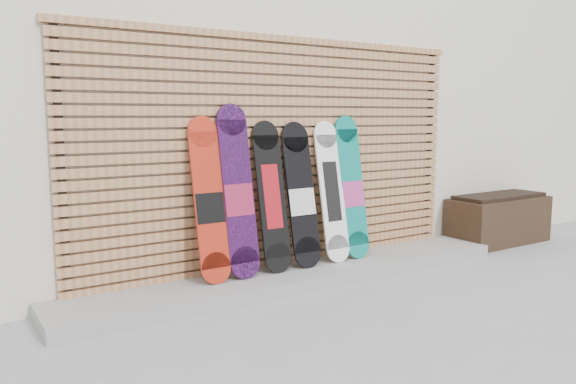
# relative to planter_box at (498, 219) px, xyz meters

# --- Properties ---
(ground) EXTENTS (80.00, 80.00, 0.00)m
(ground) POSITION_rel_planter_box_xyz_m (-2.80, -0.69, -0.30)
(ground) COLOR gray
(ground) RESTS_ON ground
(building) EXTENTS (12.00, 5.00, 3.60)m
(building) POSITION_rel_planter_box_xyz_m (-2.30, 2.81, 1.50)
(building) COLOR beige
(building) RESTS_ON ground
(concrete_step) EXTENTS (4.60, 0.70, 0.12)m
(concrete_step) POSITION_rel_planter_box_xyz_m (-2.95, -0.01, -0.24)
(concrete_step) COLOR gray
(concrete_step) RESTS_ON ground
(slat_wall) EXTENTS (4.26, 0.08, 2.29)m
(slat_wall) POSITION_rel_planter_box_xyz_m (-2.95, 0.28, 0.91)
(slat_wall) COLOR #AB7147
(slat_wall) RESTS_ON ground
(planter_box) EXTENTS (1.35, 0.56, 0.61)m
(planter_box) POSITION_rel_planter_box_xyz_m (0.00, 0.00, 0.00)
(planter_box) COLOR black
(planter_box) RESTS_ON ground
(snowboard_0) EXTENTS (0.28, 0.30, 1.44)m
(snowboard_0) POSITION_rel_planter_box_xyz_m (-3.82, 0.10, 0.53)
(snowboard_0) COLOR #B42613
(snowboard_0) RESTS_ON concrete_step
(snowboard_1) EXTENTS (0.29, 0.30, 1.54)m
(snowboard_1) POSITION_rel_planter_box_xyz_m (-3.54, 0.10, 0.58)
(snowboard_1) COLOR black
(snowboard_1) RESTS_ON concrete_step
(snowboard_2) EXTENTS (0.28, 0.30, 1.39)m
(snowboard_2) POSITION_rel_planter_box_xyz_m (-3.19, 0.11, 0.52)
(snowboard_2) COLOR black
(snowboard_2) RESTS_ON concrete_step
(snowboard_3) EXTENTS (0.30, 0.30, 1.38)m
(snowboard_3) POSITION_rel_planter_box_xyz_m (-2.86, 0.10, 0.50)
(snowboard_3) COLOR black
(snowboard_3) RESTS_ON concrete_step
(snowboard_4) EXTENTS (0.27, 0.30, 1.38)m
(snowboard_4) POSITION_rel_planter_box_xyz_m (-2.50, 0.10, 0.51)
(snowboard_4) COLOR white
(snowboard_4) RESTS_ON concrete_step
(snowboard_5) EXTENTS (0.28, 0.29, 1.44)m
(snowboard_5) POSITION_rel_planter_box_xyz_m (-2.23, 0.11, 0.53)
(snowboard_5) COLOR #0D7E72
(snowboard_5) RESTS_ON concrete_step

